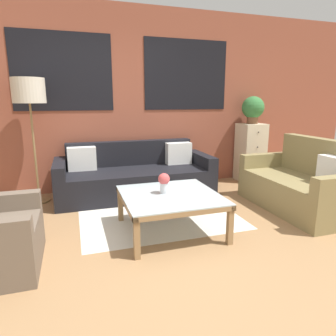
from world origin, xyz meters
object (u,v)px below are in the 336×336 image
at_px(coffee_table, 170,199).
at_px(potted_plant, 253,108).
at_px(couch_dark, 135,177).
at_px(drawer_cabinet, 250,152).
at_px(flower_vase, 164,182).
at_px(floor_lamp, 29,95).
at_px(settee_vintage, 301,186).

bearing_deg(coffee_table, potted_plant, 38.67).
relative_size(couch_dark, coffee_table, 2.25).
distance_m(drawer_cabinet, flower_vase, 2.59).
bearing_deg(coffee_table, flower_vase, 137.11).
bearing_deg(floor_lamp, settee_vintage, -22.21).
height_order(couch_dark, potted_plant, potted_plant).
xyz_separation_m(potted_plant, flower_vase, (-2.07, -1.56, -0.71)).
distance_m(settee_vintage, floor_lamp, 3.75).
distance_m(potted_plant, flower_vase, 2.68).
xyz_separation_m(couch_dark, settee_vintage, (1.94, -1.25, 0.03)).
bearing_deg(coffee_table, drawer_cabinet, 38.67).
distance_m(coffee_table, drawer_cabinet, 2.58).
bearing_deg(settee_vintage, drawer_cabinet, 83.39).
bearing_deg(potted_plant, settee_vintage, -96.61).
bearing_deg(drawer_cabinet, coffee_table, -141.33).
relative_size(couch_dark, potted_plant, 4.91).
relative_size(potted_plant, flower_vase, 2.08).
distance_m(floor_lamp, drawer_cabinet, 3.60).
distance_m(coffee_table, flower_vase, 0.20).
height_order(couch_dark, flower_vase, couch_dark).
xyz_separation_m(couch_dark, floor_lamp, (-1.36, 0.09, 1.19)).
bearing_deg(couch_dark, settee_vintage, -32.88).
relative_size(coffee_table, flower_vase, 4.54).
bearing_deg(potted_plant, drawer_cabinet, -90.00).
height_order(coffee_table, potted_plant, potted_plant).
bearing_deg(flower_vase, potted_plant, 37.05).
bearing_deg(couch_dark, drawer_cabinet, 5.61).
bearing_deg(floor_lamp, couch_dark, -3.96).
distance_m(couch_dark, drawer_cabinet, 2.13).
xyz_separation_m(drawer_cabinet, flower_vase, (-2.07, -1.56, 0.05)).
bearing_deg(floor_lamp, coffee_table, -45.73).
bearing_deg(couch_dark, coffee_table, -86.03).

